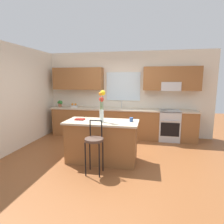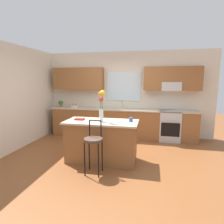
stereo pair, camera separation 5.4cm
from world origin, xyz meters
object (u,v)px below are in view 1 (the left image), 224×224
Objects in this scene: oven_range at (169,125)px; kitchen_island at (102,141)px; flower_vase at (102,104)px; bar_stool_near at (94,142)px; cookbook at (80,119)px; fruit_bowl_oranges at (74,106)px; mug_ceramic at (131,120)px; potted_plant_small at (60,103)px.

oven_range is 2.47m from kitchen_island.
oven_range is at bearing 50.51° from flower_vase.
oven_range is 2.64m from flower_vase.
kitchen_island is 0.60m from bar_stool_near.
oven_range is at bearing 49.29° from kitchen_island.
bar_stool_near is 0.85m from cookbook.
kitchen_island is 2.43m from fruit_bowl_oranges.
cookbook is (-2.13, -1.85, 0.48)m from oven_range.
mug_ceramic is 0.41× the size of potted_plant_small.
mug_ceramic is (0.64, 0.07, 0.50)m from kitchen_island.
potted_plant_small is (-3.54, 0.02, 0.59)m from oven_range.
bar_stool_near is (-1.61, -2.45, 0.18)m from oven_range.
mug_ceramic reaches higher than oven_range.
oven_range is 4.24× the size of potted_plant_small.
flower_vase is (0.02, 0.52, 0.67)m from bar_stool_near.
mug_ceramic is at bearing -35.36° from potted_plant_small.
flower_vase is (0.02, -0.06, 0.84)m from kitchen_island.
cookbook is (-0.51, 0.03, 0.47)m from kitchen_island.
cookbook is 0.92× the size of potted_plant_small.
fruit_bowl_oranges is 0.50m from potted_plant_small.
kitchen_island is 2.77m from potted_plant_small.
flower_vase is at bearing -129.49° from oven_range.
mug_ceramic reaches higher than kitchen_island.
bar_stool_near is 5.21× the size of cookbook.
flower_vase reaches higher than oven_range.
fruit_bowl_oranges is (-3.05, 0.02, 0.50)m from oven_range.
bar_stool_near is 11.58× the size of mug_ceramic.
flower_vase is at bearing -53.32° from fruit_bowl_oranges.
cookbook reaches higher than kitchen_island.
potted_plant_small reaches higher than fruit_bowl_oranges.
oven_range is at bearing 61.59° from mug_ceramic.
potted_plant_small is (-1.42, 1.87, 0.11)m from cookbook.
cookbook is at bearing -139.06° from oven_range.
oven_range is 10.22× the size of mug_ceramic.
mug_ceramic is at bearing 12.03° from flower_vase.
oven_range and kitchen_island have the same top height.
potted_plant_small is at bearing -179.80° from fruit_bowl_oranges.
kitchen_island is 0.82m from mug_ceramic.
bar_stool_near reaches higher than oven_range.
oven_range is 2.11m from mug_ceramic.
cookbook is at bearing 170.74° from flower_vase.
flower_vase is 7.48× the size of mug_ceramic.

